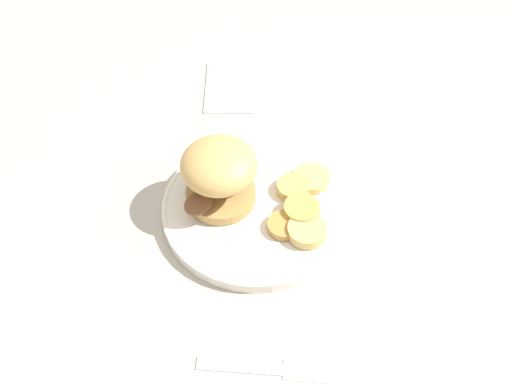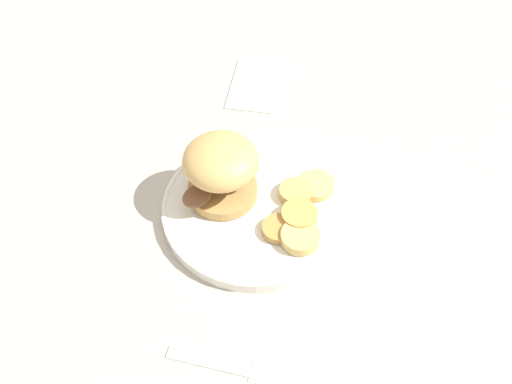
# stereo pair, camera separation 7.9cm
# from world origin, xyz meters

# --- Properties ---
(ground_plane) EXTENTS (4.00, 4.00, 0.00)m
(ground_plane) POSITION_xyz_m (0.00, 0.00, 0.00)
(ground_plane) COLOR #B2A899
(dinner_plate) EXTENTS (0.26, 0.26, 0.02)m
(dinner_plate) POSITION_xyz_m (0.00, 0.00, 0.01)
(dinner_plate) COLOR white
(dinner_plate) RESTS_ON ground_plane
(sandwich) EXTENTS (0.11, 0.10, 0.09)m
(sandwich) POSITION_xyz_m (-0.05, 0.02, 0.07)
(sandwich) COLOR tan
(sandwich) RESTS_ON dinner_plate
(potato_round_0) EXTENTS (0.05, 0.05, 0.02)m
(potato_round_0) POSITION_xyz_m (0.06, -0.03, 0.03)
(potato_round_0) COLOR tan
(potato_round_0) RESTS_ON dinner_plate
(potato_round_1) EXTENTS (0.04, 0.04, 0.01)m
(potato_round_1) POSITION_xyz_m (0.05, 0.01, 0.03)
(potato_round_1) COLOR tan
(potato_round_1) RESTS_ON dinner_plate
(potato_round_2) EXTENTS (0.05, 0.05, 0.01)m
(potato_round_2) POSITION_xyz_m (0.06, -0.06, 0.03)
(potato_round_2) COLOR #DBB766
(potato_round_2) RESTS_ON dinner_plate
(potato_round_3) EXTENTS (0.05, 0.05, 0.01)m
(potato_round_3) POSITION_xyz_m (0.08, 0.03, 0.02)
(potato_round_3) COLOR #DBB766
(potato_round_3) RESTS_ON dinner_plate
(potato_round_4) EXTENTS (0.04, 0.04, 0.01)m
(potato_round_4) POSITION_xyz_m (0.03, -0.04, 0.02)
(potato_round_4) COLOR #BC8942
(potato_round_4) RESTS_ON dinner_plate
(fork) EXTENTS (0.15, 0.06, 0.00)m
(fork) POSITION_xyz_m (-0.02, -0.22, 0.00)
(fork) COLOR silver
(fork) RESTS_ON ground_plane
(napkin) EXTENTS (0.10, 0.14, 0.01)m
(napkin) POSITION_xyz_m (-0.00, 0.26, 0.00)
(napkin) COLOR white
(napkin) RESTS_ON ground_plane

